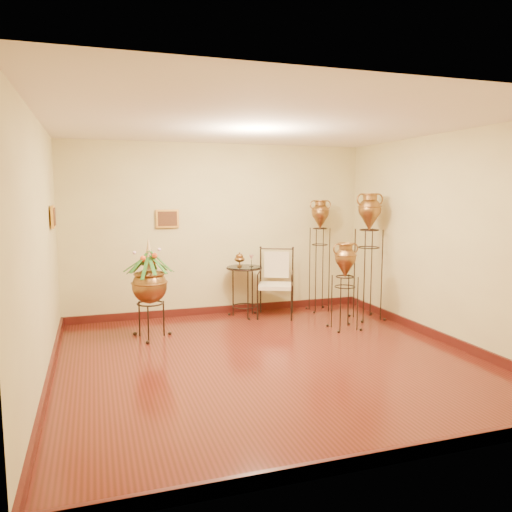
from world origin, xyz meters
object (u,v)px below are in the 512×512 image
object	(u,v)px
amphora_tall	(320,254)
armchair	(276,283)
amphora_mid	(368,255)
side_table	(244,290)
planter_urn	(149,282)

from	to	relation	value
amphora_tall	armchair	size ratio (longest dim) A/B	1.73
amphora_mid	side_table	distance (m)	2.06
planter_urn	side_table	xyz separation A→B (m)	(1.59, 0.77, -0.37)
amphora_mid	planter_urn	size ratio (longest dim) A/B	1.43
planter_urn	armchair	xyz separation A→B (m)	(2.07, 0.60, -0.24)
amphora_tall	planter_urn	distance (m)	3.04
amphora_mid	armchair	size ratio (longest dim) A/B	1.84
planter_urn	side_table	size ratio (longest dim) A/B	1.37
amphora_tall	planter_urn	xyz separation A→B (m)	(-2.93, -0.77, -0.18)
planter_urn	side_table	distance (m)	1.81
amphora_mid	side_table	world-z (taller)	amphora_mid
side_table	planter_urn	bearing A→B (deg)	-154.09
amphora_mid	planter_urn	bearing A→B (deg)	-179.81
planter_urn	side_table	world-z (taller)	planter_urn
armchair	amphora_mid	bearing A→B (deg)	0.35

